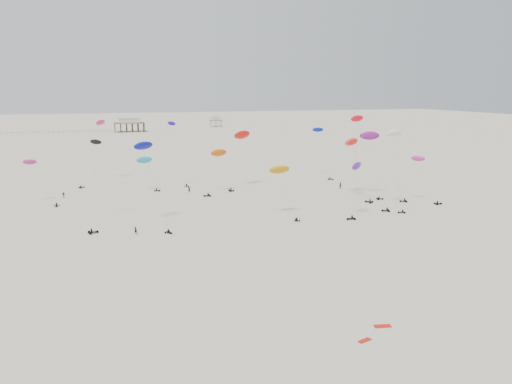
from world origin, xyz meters
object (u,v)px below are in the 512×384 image
object	(u,v)px
spectator_0	(136,234)
rig_9	(355,179)
pavilion_small	(216,122)
pavilion_main	(129,126)
rig_4	(146,165)
rig_0	(322,144)

from	to	relation	value
spectator_0	rig_9	bearing A→B (deg)	-144.51
pavilion_small	spectator_0	world-z (taller)	pavilion_small
rig_9	spectator_0	distance (m)	50.96
rig_9	pavilion_small	bearing A→B (deg)	-9.03
rig_9	spectator_0	xyz separation A→B (m)	(-50.16, 0.87, -8.97)
pavilion_main	rig_4	bearing A→B (deg)	-92.53
pavilion_small	rig_4	size ratio (longest dim) A/B	0.87
pavilion_small	spectator_0	distance (m)	305.65
rig_0	rig_4	bearing A→B (deg)	-27.14
pavilion_main	pavilion_small	distance (m)	76.16
pavilion_main	rig_4	world-z (taller)	rig_4
pavilion_small	rig_0	bearing A→B (deg)	-94.64
pavilion_main	rig_9	bearing A→B (deg)	-82.75
rig_4	spectator_0	distance (m)	46.67
pavilion_small	rig_0	distance (m)	240.44
pavilion_main	rig_9	distance (m)	266.15
pavilion_main	pavilion_small	xyz separation A→B (m)	(70.00, 30.00, -0.74)
rig_0	pavilion_main	bearing A→B (deg)	-111.23
rig_4	pavilion_main	bearing A→B (deg)	-147.07
pavilion_small	spectator_0	xyz separation A→B (m)	(-86.57, -293.11, -3.49)
rig_9	rig_4	bearing A→B (deg)	41.02
rig_0	spectator_0	bearing A→B (deg)	3.80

